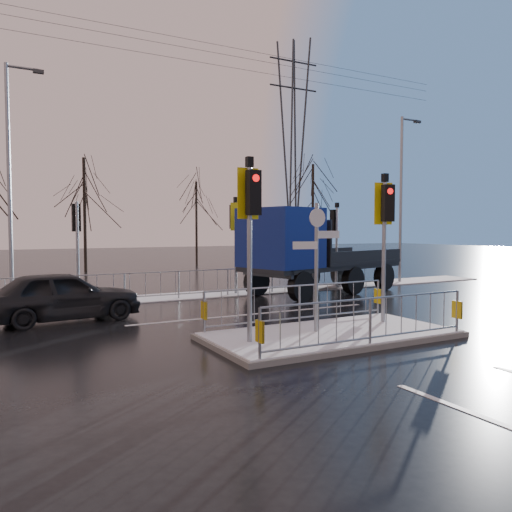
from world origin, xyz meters
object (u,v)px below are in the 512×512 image
flatbed_truck (299,250)px  street_lamp_left (11,174)px  street_lamp_right (402,192)px  car_far_lane (63,296)px  traffic_island (330,322)px

flatbed_truck → street_lamp_left: bearing=164.0°
street_lamp_right → street_lamp_left: bearing=176.6°
car_far_lane → street_lamp_right: 16.68m
traffic_island → street_lamp_right: 14.14m
street_lamp_right → street_lamp_left: 17.03m
traffic_island → flatbed_truck: size_ratio=0.78×
street_lamp_right → flatbed_truck: bearing=-165.7°
traffic_island → street_lamp_right: bearing=38.7°
traffic_island → street_lamp_right: street_lamp_right is taller
car_far_lane → street_lamp_right: size_ratio=0.53×
car_far_lane → street_lamp_left: street_lamp_left is taller
street_lamp_right → street_lamp_left: street_lamp_left is taller
street_lamp_left → street_lamp_right: bearing=-3.4°
traffic_island → car_far_lane: bearing=135.5°
street_lamp_right → traffic_island: bearing=-141.3°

